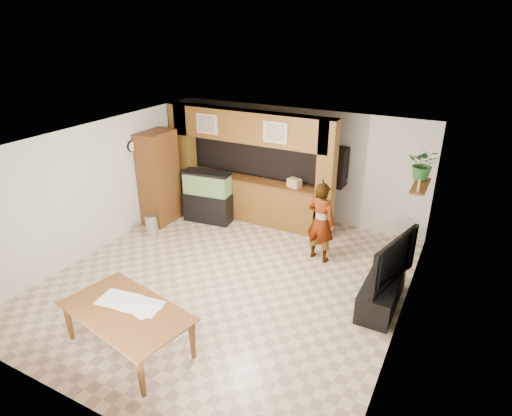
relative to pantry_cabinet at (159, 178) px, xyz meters
The scene contains 22 objects.
floor 3.25m from the pantry_cabinet, 28.46° to the right, with size 6.50×6.50×0.00m, color #CBB28D.
ceiling 3.43m from the pantry_cabinet, 28.46° to the right, with size 6.50×6.50×0.00m, color white.
wall_back 3.25m from the pantry_cabinet, 33.49° to the left, with size 6.00×6.00×0.00m, color beige.
wall_left 1.51m from the pantry_cabinet, 101.58° to the right, with size 6.50×6.50×0.00m, color beige.
wall_right 5.89m from the pantry_cabinet, 14.40° to the right, with size 6.50×6.50×0.00m, color beige.
partition 2.12m from the pantry_cabinet, 33.81° to the left, with size 4.20×0.99×2.60m.
wall_clock 0.99m from the pantry_cabinet, 119.81° to the right, with size 0.05×0.25×0.25m.
wall_shelf 5.61m from the pantry_cabinet, ahead, with size 0.25×0.90×0.04m, color #5D3116.
pantry_cabinet is the anchor object (origin of this frame).
trash_can 1.14m from the pantry_cabinet, 67.74° to the right, with size 0.27×0.27×0.49m, color #B2B2B7.
aquarium 1.19m from the pantry_cabinet, 26.33° to the left, with size 1.11×0.42×1.23m.
tv_stand 5.49m from the pantry_cabinet, ahead, with size 0.53×1.45×0.48m, color black.
television 5.43m from the pantry_cabinet, ahead, with size 1.41×0.18×0.81m, color black.
photo_frame 5.60m from the pantry_cabinet, ahead, with size 0.03×0.15×0.20m, color tan.
potted_plant 5.65m from the pantry_cabinet, ahead, with size 0.53×0.46×0.59m, color #285C24.
person 3.92m from the pantry_cabinet, ahead, with size 0.59×0.39×1.62m, color tan.
microphone 4.01m from the pantry_cabinet, ahead, with size 0.04×0.04×0.17m, color black.
dining_table 4.45m from the pantry_cabinet, 57.41° to the right, with size 1.90×1.06×0.67m, color #5D3116.
newspaper_a 4.30m from the pantry_cabinet, 54.27° to the right, with size 0.56×0.41×0.01m, color silver.
newspaper_b 4.12m from the pantry_cabinet, 59.21° to the right, with size 0.57×0.41×0.01m, color silver.
newspaper_c 4.33m from the pantry_cabinet, 54.29° to the right, with size 0.50×0.36×0.01m, color silver.
counter_box 3.10m from the pantry_cabinet, 18.55° to the left, with size 0.28×0.19×0.19m, color tan.
Camera 1 is at (3.56, -5.68, 4.40)m, focal length 30.00 mm.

